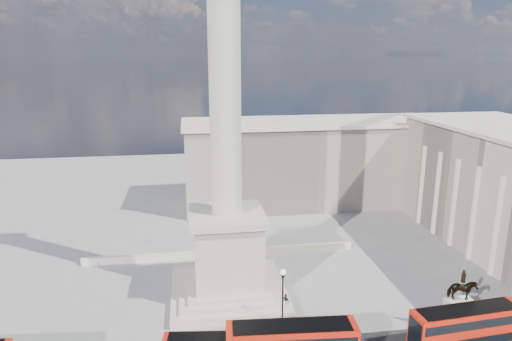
{
  "coord_description": "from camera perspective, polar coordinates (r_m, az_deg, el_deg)",
  "views": [
    {
      "loc": [
        -4.25,
        -46.64,
        29.23
      ],
      "look_at": [
        3.26,
        3.24,
        16.35
      ],
      "focal_mm": 32.0,
      "sensor_mm": 36.0,
      "label": 1
    }
  ],
  "objects": [
    {
      "name": "balustrade_wall",
      "position": [
        69.02,
        -4.33,
        -10.27
      ],
      "size": [
        40.0,
        0.6,
        1.1
      ],
      "primitive_type": "cube",
      "color": "beige",
      "rests_on": "ground"
    },
    {
      "name": "red_bus_c",
      "position": [
        53.05,
        24.81,
        -17.45
      ],
      "size": [
        11.68,
        3.52,
        4.67
      ],
      "rotation": [
        0.0,
        0.0,
        0.08
      ],
      "color": "red",
      "rests_on": "ground"
    },
    {
      "name": "ground",
      "position": [
        55.2,
        -2.99,
        -17.67
      ],
      "size": [
        180.0,
        180.0,
        0.0
      ],
      "primitive_type": "plane",
      "color": "gray",
      "rests_on": "ground"
    },
    {
      "name": "bare_tree_far",
      "position": [
        78.36,
        25.58,
        -4.98
      ],
      "size": [
        1.62,
        1.62,
        6.62
      ],
      "rotation": [
        0.0,
        0.0,
        0.2
      ],
      "color": "#332319",
      "rests_on": "ground"
    },
    {
      "name": "equestrian_statue",
      "position": [
        55.53,
        24.07,
        -15.78
      ],
      "size": [
        3.5,
        2.62,
        7.41
      ],
      "color": "beige",
      "rests_on": "ground"
    },
    {
      "name": "victorian_lamp",
      "position": [
        50.86,
        3.35,
        -15.21
      ],
      "size": [
        0.61,
        0.61,
        7.1
      ],
      "rotation": [
        0.0,
        0.0,
        -0.21
      ],
      "color": "black",
      "rests_on": "ground"
    },
    {
      "name": "nelsons_column",
      "position": [
        54.32,
        -3.69,
        -3.18
      ],
      "size": [
        14.0,
        14.0,
        49.85
      ],
      "color": "#BDB39E",
      "rests_on": "ground"
    },
    {
      "name": "pedestrian_walking",
      "position": [
        55.48,
        21.5,
        -17.64
      ],
      "size": [
        0.62,
        0.47,
        1.54
      ],
      "primitive_type": "imported",
      "rotation": [
        0.0,
        0.0,
        -0.2
      ],
      "color": "#212527",
      "rests_on": "ground"
    },
    {
      "name": "pedestrian_standing",
      "position": [
        58.9,
        25.79,
        -15.99
      ],
      "size": [
        1.04,
        0.92,
        1.79
      ],
      "primitive_type": "imported",
      "rotation": [
        0.0,
        0.0,
        3.46
      ],
      "color": "#212527",
      "rests_on": "ground"
    },
    {
      "name": "building_northeast",
      "position": [
        92.37,
        6.89,
        1.14
      ],
      "size": [
        51.0,
        17.0,
        16.6
      ],
      "color": "#C1B49E",
      "rests_on": "ground"
    },
    {
      "name": "bare_tree_mid",
      "position": [
        73.64,
        27.95,
        -6.83
      ],
      "size": [
        1.6,
        1.6,
        6.05
      ],
      "rotation": [
        0.0,
        0.0,
        -0.27
      ],
      "color": "#332319",
      "rests_on": "ground"
    },
    {
      "name": "pedestrian_crossing",
      "position": [
        56.21,
        3.76,
        -15.98
      ],
      "size": [
        0.97,
        1.11,
        1.79
      ],
      "primitive_type": "imported",
      "rotation": [
        0.0,
        0.0,
        2.19
      ],
      "color": "#212527",
      "rests_on": "ground"
    }
  ]
}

